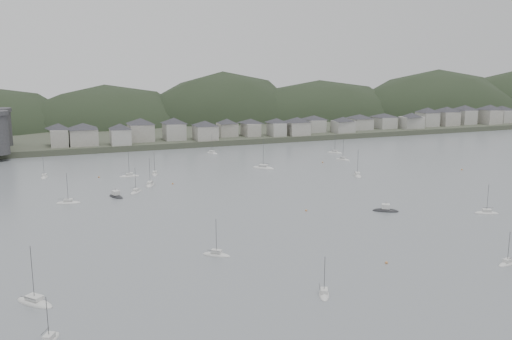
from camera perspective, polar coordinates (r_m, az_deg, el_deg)
name	(u,v)px	position (r m, az deg, el deg)	size (l,w,h in m)	color
ground	(366,250)	(139.70, 11.23, -8.08)	(900.00, 900.00, 0.00)	slate
far_shore_land	(148,121)	(414.52, -11.03, 4.97)	(900.00, 250.00, 3.00)	#383D2D
forested_ridge	(163,143)	(392.07, -9.60, 2.78)	(851.55, 103.94, 102.57)	black
waterfront_town	(270,125)	(320.73, 1.49, 4.65)	(451.48, 28.46, 12.92)	gray
sailboat_lead	(216,255)	(133.61, -4.10, -8.71)	(6.94, 6.12, 9.66)	silver
moored_fleet	(235,189)	(199.15, -2.16, -1.95)	(227.14, 177.19, 13.77)	silver
motor_launch_near	(386,210)	(175.18, 13.21, -4.07)	(8.27, 6.72, 3.91)	black
motor_launch_far	(116,196)	(193.78, -14.23, -2.64)	(5.49, 7.97, 3.80)	black
mooring_buoys	(288,187)	(201.66, 3.29, -1.80)	(145.74, 121.54, 0.70)	#CB8343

